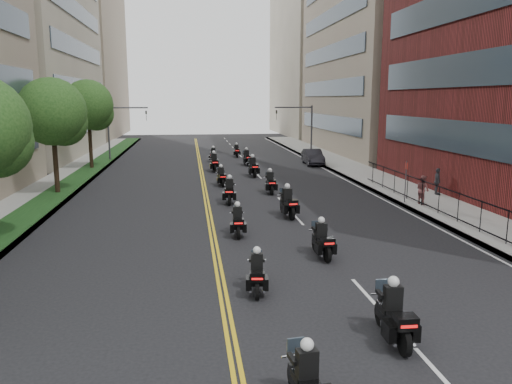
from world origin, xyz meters
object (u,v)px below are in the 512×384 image
Objects in this scene: motorcycle_2 at (257,274)px; parked_sedan at (313,157)px; motorcycle_7 at (270,183)px; motorcycle_1 at (394,317)px; pedestrian_c at (437,181)px; motorcycle_11 at (247,158)px; motorcycle_12 at (213,156)px; motorcycle_10 at (214,163)px; motorcycle_8 at (221,177)px; motorcycle_5 at (288,204)px; motorcycle_13 at (237,151)px; motorcycle_4 at (238,222)px; motorcycle_6 at (230,192)px; motorcycle_9 at (253,168)px; pedestrian_b at (423,190)px; motorcycle_3 at (322,241)px.

parked_sedan is (9.72, 31.35, 0.14)m from motorcycle_2.
motorcycle_7 reaches higher than parked_sedan.
motorcycle_1 is 21.37m from pedestrian_c.
motorcycle_11 reaches higher than motorcycle_12.
parked_sedan is (9.71, 3.30, 0.02)m from motorcycle_10.
motorcycle_5 is at bearing -78.85° from motorcycle_8.
motorcycle_10 is at bearing -105.26° from motorcycle_13.
motorcycle_4 is 1.01× the size of motorcycle_8.
motorcycle_1 is at bearing 166.38° from pedestrian_c.
motorcycle_6 is 0.96× the size of motorcycle_9.
motorcycle_2 is 0.97× the size of motorcycle_13.
motorcycle_11 is 1.06× the size of motorcycle_12.
motorcycle_5 is at bearing 87.35° from pedestrian_b.
motorcycle_9 is at bearing 91.93° from motorcycle_1.
pedestrian_b reaches higher than motorcycle_9.
pedestrian_c reaches higher than motorcycle_10.
motorcycle_9 is (2.97, 17.73, 0.09)m from motorcycle_4.
motorcycle_5 is 1.15× the size of motorcycle_13.
motorcycle_8 is (-2.96, 17.28, -0.02)m from motorcycle_3.
motorcycle_8 is 7.46m from motorcycle_10.
motorcycle_9 reaches higher than motorcycle_4.
motorcycle_2 is 34.70m from motorcycle_12.
motorcycle_10 is at bearing 97.29° from motorcycle_1.
motorcycle_4 is at bearing 126.78° from motorcycle_3.
motorcycle_3 is at bearing -69.25° from motorcycle_6.
motorcycle_10 reaches higher than motorcycle_13.
motorcycle_3 is at bearing -93.26° from motorcycle_9.
motorcycle_7 reaches higher than motorcycle_8.
motorcycle_6 is 19.45m from parked_sedan.
motorcycle_1 is 1.11× the size of motorcycle_8.
motorcycle_8 is (-2.96, 24.48, -0.07)m from motorcycle_1.
motorcycle_11 is at bearing -179.74° from parked_sedan.
motorcycle_5 reaches higher than motorcycle_12.
motorcycle_4 is at bearing -103.01° from motorcycle_9.
motorcycle_12 reaches higher than parked_sedan.
motorcycle_8 is at bearing 96.51° from motorcycle_2.
motorcycle_11 reaches higher than motorcycle_3.
motorcycle_2 is 20.11m from pedestrian_c.
motorcycle_3 is 0.96× the size of motorcycle_11.
motorcycle_11 is (0.20, 28.36, 0.02)m from motorcycle_3.
motorcycle_6 is 13.57m from pedestrian_c.
parked_sedan is (6.62, 28.03, 0.09)m from motorcycle_3.
motorcycle_13 is (-0.10, 42.65, -0.07)m from motorcycle_1.
motorcycle_9 is 6.95m from motorcycle_11.
motorcycle_10 is (0.01, 28.05, 0.12)m from motorcycle_2.
motorcycle_11 is 21.41m from pedestrian_b.
parked_sedan is at bearing -47.48° from motorcycle_13.
motorcycle_13 is 10.01m from parked_sedan.
motorcycle_7 is 10.91m from pedestrian_c.
motorcycle_12 is 1.27× the size of pedestrian_c.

